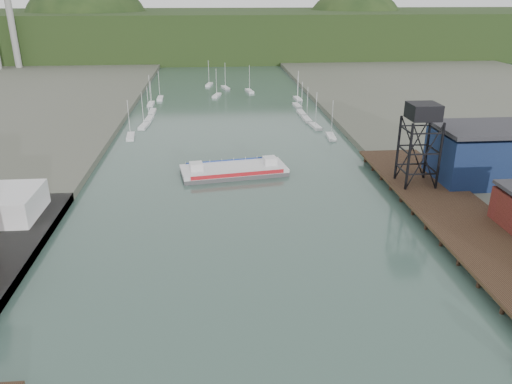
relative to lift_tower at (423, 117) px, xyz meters
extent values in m
cube|color=black|center=(2.00, -13.00, -13.75)|extent=(14.00, 70.00, 0.50)
cylinder|color=black|center=(-4.00, -13.00, -14.85)|extent=(0.60, 0.60, 2.20)
cylinder|color=black|center=(8.00, -13.00, -14.85)|extent=(0.60, 0.60, 2.20)
cylinder|color=black|center=(-3.00, -3.00, -7.00)|extent=(0.50, 0.50, 13.00)
cylinder|color=black|center=(3.00, -3.00, -7.00)|extent=(0.50, 0.50, 13.00)
cylinder|color=black|center=(-3.00, 3.00, -7.00)|extent=(0.50, 0.50, 13.00)
cylinder|color=black|center=(3.00, 3.00, -7.00)|extent=(0.50, 0.50, 13.00)
cube|color=black|center=(0.00, 0.00, 1.00)|extent=(5.50, 5.50, 3.00)
cube|color=#0C1537|center=(15.00, 2.00, -9.05)|extent=(20.00, 14.00, 10.00)
cube|color=#2D2D33|center=(15.00, 2.00, -3.15)|extent=(20.50, 14.50, 0.80)
cube|color=silver|center=(-62.54, 45.89, -15.30)|extent=(2.67, 7.65, 0.90)
cube|color=silver|center=(-60.28, 57.30, -15.30)|extent=(2.81, 7.67, 0.90)
cube|color=silver|center=(-59.71, 66.17, -15.30)|extent=(2.35, 7.59, 0.90)
cube|color=silver|center=(-59.81, 76.09, -15.30)|extent=(2.01, 7.50, 0.90)
cube|color=silver|center=(-61.64, 88.33, -15.30)|extent=(2.00, 7.50, 0.90)
cube|color=silver|center=(-59.32, 98.17, -15.30)|extent=(2.16, 7.54, 0.90)
cube|color=silver|center=(-7.44, 41.03, -15.30)|extent=(2.53, 7.62, 0.90)
cube|color=silver|center=(-9.54, 52.51, -15.30)|extent=(2.76, 7.67, 0.90)
cube|color=silver|center=(-10.54, 61.29, -15.30)|extent=(2.22, 7.56, 0.90)
cube|color=silver|center=(-10.73, 70.28, -15.30)|extent=(2.18, 7.54, 0.90)
cube|color=silver|center=(-10.33, 81.38, -15.30)|extent=(2.46, 7.61, 0.90)
cube|color=silver|center=(-8.22, 92.99, -15.30)|extent=(2.48, 7.61, 0.90)
cube|color=silver|center=(-38.16, 102.00, -15.30)|extent=(3.78, 7.76, 0.90)
cube|color=silver|center=(-24.96, 110.00, -15.30)|extent=(3.31, 7.74, 0.90)
cube|color=silver|center=(-34.34, 118.00, -15.30)|extent=(3.76, 7.76, 0.90)
cube|color=silver|center=(-41.11, 126.00, -15.30)|extent=(3.40, 7.74, 0.90)
cylinder|color=gray|center=(-137.00, 177.00, 14.35)|extent=(3.20, 3.20, 60.00)
cube|color=black|center=(-35.00, 242.00, -3.65)|extent=(500.00, 120.00, 28.00)
sphere|color=black|center=(-115.00, 242.00, -7.65)|extent=(80.00, 80.00, 80.00)
sphere|color=black|center=(55.00, 252.00, -9.65)|extent=(70.00, 70.00, 70.00)
cube|color=#48484B|center=(-35.44, 14.29, -15.19)|extent=(24.09, 12.67, 0.92)
cube|color=silver|center=(-35.44, 14.29, -14.36)|extent=(24.09, 12.67, 0.73)
cube|color=red|center=(-34.71, 9.72, -14.18)|extent=(19.95, 3.32, 0.83)
cube|color=navy|center=(-36.17, 18.87, -14.18)|extent=(19.95, 3.32, 0.83)
cube|color=silver|center=(-43.59, 12.99, -13.26)|extent=(3.15, 3.15, 1.83)
cube|color=silver|center=(-27.28, 15.59, -13.26)|extent=(3.15, 3.15, 1.83)
camera|label=1|loc=(-39.36, -89.68, 22.14)|focal=35.00mm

